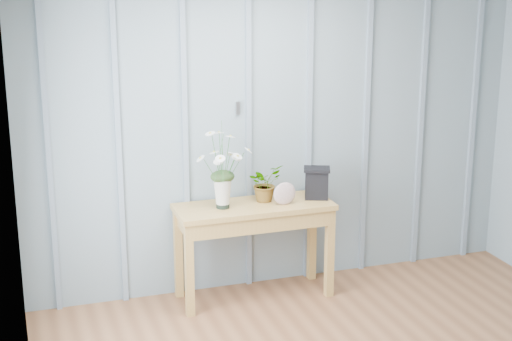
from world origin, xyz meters
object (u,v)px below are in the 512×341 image
object	(u,v)px
sideboard	(254,219)
felt_disc_vessel	(285,194)
carved_box	(317,183)
daisy_vase	(222,157)

from	to	relation	value
sideboard	felt_disc_vessel	xyz separation A→B (m)	(0.22, -0.08, 0.20)
carved_box	sideboard	bearing A→B (deg)	179.74
carved_box	felt_disc_vessel	bearing A→B (deg)	-165.22
daisy_vase	carved_box	xyz separation A→B (m)	(0.76, 0.00, -0.27)
sideboard	carved_box	size ratio (longest dim) A/B	4.91
felt_disc_vessel	daisy_vase	bearing A→B (deg)	171.61
daisy_vase	carved_box	world-z (taller)	daisy_vase
sideboard	daisy_vase	bearing A→B (deg)	-179.21
sideboard	daisy_vase	size ratio (longest dim) A/B	1.91
felt_disc_vessel	carved_box	world-z (taller)	carved_box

